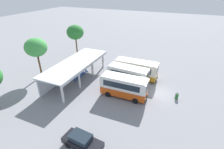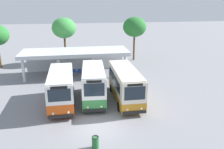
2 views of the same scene
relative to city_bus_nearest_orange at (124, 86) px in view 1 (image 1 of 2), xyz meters
The scene contains 15 objects.
ground_plane 6.06m from the city_bus_nearest_orange, 59.22° to the right, with size 180.00×180.00×0.00m, color gray.
city_bus_nearest_orange is the anchor object (origin of this frame).
city_bus_second_in_row 3.22m from the city_bus_nearest_orange, ahead, with size 2.63×6.85×3.48m.
city_bus_middle_cream 6.38m from the city_bus_nearest_orange, ahead, with size 2.40×7.81×3.33m.
parked_car_flank 10.58m from the city_bus_nearest_orange, behind, with size 2.10×4.48×1.62m.
terminal_canopy 10.26m from the city_bus_nearest_orange, 81.50° to the left, with size 14.39×5.08×3.40m.
waiting_chair_end_by_column 9.44m from the city_bus_nearest_orange, 87.29° to the left, with size 0.44×0.44×0.86m.
waiting_chair_second_from_end 9.41m from the city_bus_nearest_orange, 82.68° to the left, with size 0.44×0.44×0.86m.
waiting_chair_middle_seat 9.53m from the city_bus_nearest_orange, 78.16° to the left, with size 0.44×0.44×0.86m.
waiting_chair_fourth_seat 9.82m from the city_bus_nearest_orange, 73.99° to the left, with size 0.44×0.44×0.86m.
waiting_chair_fifth_seat 10.04m from the city_bus_nearest_orange, 69.84° to the left, with size 0.44×0.44×0.86m.
waiting_chair_far_end_seat 10.21m from the city_bus_nearest_orange, 65.63° to the left, with size 0.44×0.44×0.86m.
roadside_tree_behind_canopy 16.84m from the city_bus_nearest_orange, 90.26° to the left, with size 3.83×3.83×7.31m.
roadside_tree_east_of_canopy 20.21m from the city_bus_nearest_orange, 54.61° to the left, with size 3.88×3.88×7.32m.
litter_bin_apron 8.13m from the city_bus_nearest_orange, 71.14° to the right, with size 0.49×0.49×0.90m.
Camera 1 is at (-23.50, -2.02, 15.37)m, focal length 27.12 mm.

